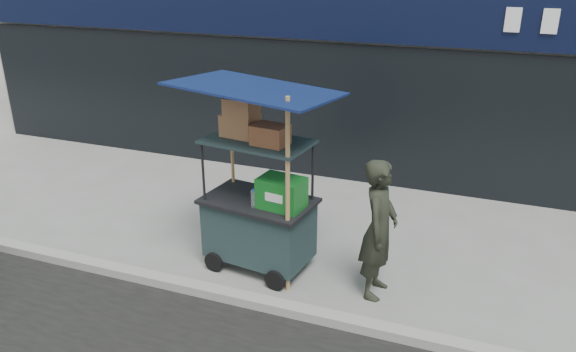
% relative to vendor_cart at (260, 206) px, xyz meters
% --- Properties ---
extents(ground, '(80.00, 80.00, 0.00)m').
position_rel_vendor_cart_xyz_m(ground, '(0.48, -0.64, -0.87)').
color(ground, gray).
rests_on(ground, ground).
extents(curb, '(80.00, 0.18, 0.12)m').
position_rel_vendor_cart_xyz_m(curb, '(0.48, -0.84, -0.81)').
color(curb, gray).
rests_on(curb, ground).
extents(vendor_cart, '(1.98, 1.53, 2.47)m').
position_rel_vendor_cart_xyz_m(vendor_cart, '(0.00, 0.00, 0.00)').
color(vendor_cart, '#19292A').
rests_on(vendor_cart, ground).
extents(vendor_man, '(0.43, 0.64, 1.71)m').
position_rel_vendor_cart_xyz_m(vendor_man, '(1.53, -0.06, -0.01)').
color(vendor_man, black).
rests_on(vendor_man, ground).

